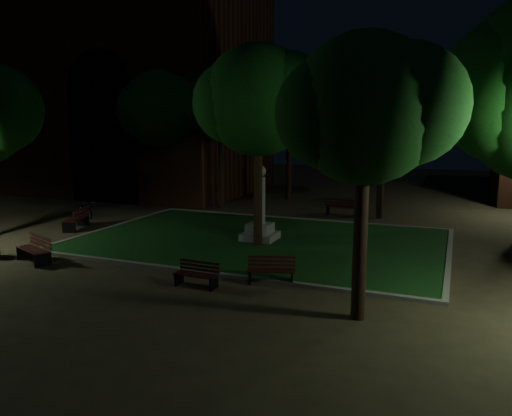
{
  "coord_description": "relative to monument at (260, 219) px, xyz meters",
  "views": [
    {
      "loc": [
        7.69,
        -17.41,
        5.06
      ],
      "look_at": [
        0.22,
        1.0,
        1.63
      ],
      "focal_mm": 35.0,
      "sensor_mm": 36.0,
      "label": 1
    }
  ],
  "objects": [
    {
      "name": "lamppost_nw",
      "position": [
        -10.02,
        9.22,
        2.12
      ],
      "size": [
        1.18,
        0.28,
        4.39
      ],
      "color": "black",
      "rests_on": "ground"
    },
    {
      "name": "bicycle",
      "position": [
        -10.7,
        1.57,
        -0.52
      ],
      "size": [
        1.72,
        1.26,
        0.86
      ],
      "primitive_type": "imported",
      "rotation": [
        0.0,
        0.0,
        1.1
      ],
      "color": "black",
      "rests_on": "ground"
    },
    {
      "name": "bench_near_right",
      "position": [
        2.39,
        -5.07,
        -0.57
      ],
      "size": [
        1.6,
        0.96,
        0.83
      ],
      "rotation": [
        0.0,
        0.0,
        0.31
      ],
      "color": "black",
      "rests_on": "ground"
    },
    {
      "name": "monument",
      "position": [
        0.0,
        0.0,
        0.0
      ],
      "size": [
        1.4,
        1.4,
        3.2
      ],
      "color": "gray",
      "rests_on": "lawn"
    },
    {
      "name": "bench_left_side",
      "position": [
        -8.98,
        -1.0,
        -0.48
      ],
      "size": [
        1.19,
        1.93,
        1.0
      ],
      "rotation": [
        0.0,
        0.0,
        -1.24
      ],
      "color": "black",
      "rests_on": "ground"
    },
    {
      "name": "ground",
      "position": [
        0.0,
        -2.0,
        -0.96
      ],
      "size": [
        80.0,
        80.0,
        0.0
      ],
      "primitive_type": "plane",
      "color": "#403523"
    },
    {
      "name": "bench_far_side",
      "position": [
        1.94,
        7.2,
        -0.51
      ],
      "size": [
        1.75,
        0.66,
        0.95
      ],
      "rotation": [
        0.0,
        0.0,
        3.17
      ],
      "color": "black",
      "rests_on": "ground"
    },
    {
      "name": "tree_nw",
      "position": [
        -8.77,
        6.44,
        4.87
      ],
      "size": [
        5.7,
        4.66,
        8.16
      ],
      "color": "black",
      "rests_on": "ground"
    },
    {
      "name": "tree_north_wl",
      "position": [
        -5.12,
        6.97,
        5.07
      ],
      "size": [
        5.2,
        4.24,
        8.15
      ],
      "color": "black",
      "rests_on": "ground"
    },
    {
      "name": "bench_near_left",
      "position": [
        0.37,
        -6.27,
        -0.59
      ],
      "size": [
        1.43,
        0.53,
        0.78
      ],
      "rotation": [
        0.0,
        0.0,
        -0.02
      ],
      "color": "black",
      "rests_on": "ground"
    },
    {
      "name": "building_main",
      "position": [
        -15.86,
        11.79,
        6.42
      ],
      "size": [
        20.0,
        12.0,
        15.0
      ],
      "color": "#442013",
      "rests_on": "ground"
    },
    {
      "name": "bench_west_near",
      "position": [
        -6.43,
        -6.08,
        -0.51
      ],
      "size": [
        1.84,
        1.2,
        0.96
      ],
      "rotation": [
        0.0,
        0.0,
        -0.37
      ],
      "color": "black",
      "rests_on": "ground"
    },
    {
      "name": "tree_far_north",
      "position": [
        -2.55,
        11.81,
        5.46
      ],
      "size": [
        5.19,
        4.24,
        8.55
      ],
      "color": "black",
      "rests_on": "ground"
    },
    {
      "name": "lawn",
      "position": [
        0.0,
        0.0,
        -0.92
      ],
      "size": [
        15.0,
        10.0,
        0.08
      ],
      "primitive_type": "cube",
      "color": "#143F15",
      "rests_on": "ground"
    },
    {
      "name": "tree_se",
      "position": [
        5.59,
        -6.99,
        4.4
      ],
      "size": [
        4.58,
        3.74,
        7.24
      ],
      "color": "black",
      "rests_on": "ground"
    },
    {
      "name": "lawn_kerb",
      "position": [
        0.0,
        0.0,
        -0.9
      ],
      "size": [
        15.4,
        10.4,
        0.12
      ],
      "color": "slate",
      "rests_on": "ground"
    },
    {
      "name": "tree_extra",
      "position": [
        0.35,
        -0.89,
        4.94
      ],
      "size": [
        5.42,
        4.42,
        8.12
      ],
      "color": "black",
      "rests_on": "ground"
    },
    {
      "name": "tree_north_er",
      "position": [
        4.06,
        7.23,
        5.19
      ],
      "size": [
        5.26,
        4.3,
        8.3
      ],
      "color": "black",
      "rests_on": "ground"
    }
  ]
}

